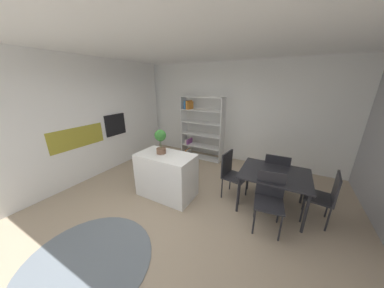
% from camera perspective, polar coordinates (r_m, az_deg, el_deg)
% --- Properties ---
extents(ground_plane, '(8.79, 8.79, 0.00)m').
position_cam_1_polar(ground_plane, '(3.73, -3.96, -18.32)').
color(ground_plane, tan).
extents(ceiling_slab, '(6.40, 5.50, 0.06)m').
position_cam_1_polar(ceiling_slab, '(3.04, -5.36, 30.46)').
color(ceiling_slab, white).
rests_on(ceiling_slab, ground_plane).
extents(back_partition, '(6.40, 0.06, 2.84)m').
position_cam_1_polar(back_partition, '(5.52, 11.23, 9.79)').
color(back_partition, white).
rests_on(back_partition, ground_plane).
extents(tall_cabinet_run_left, '(0.65, 4.95, 2.84)m').
position_cam_1_polar(tall_cabinet_run_left, '(5.17, -31.92, 6.73)').
color(tall_cabinet_run_left, white).
rests_on(tall_cabinet_run_left, ground_plane).
extents(cabinet_niche_splashback, '(0.01, 1.21, 0.47)m').
position_cam_1_polar(cabinet_niche_splashback, '(4.80, -32.56, 1.75)').
color(cabinet_niche_splashback, '#9E932D').
rests_on(cabinet_niche_splashback, ground_plane).
extents(built_in_oven, '(0.06, 0.60, 0.56)m').
position_cam_1_polar(built_in_oven, '(5.30, -23.21, 5.70)').
color(built_in_oven, black).
rests_on(built_in_oven, ground_plane).
extents(kitchen_island, '(1.15, 0.66, 0.91)m').
position_cam_1_polar(kitchen_island, '(3.78, -8.12, -9.78)').
color(kitchen_island, white).
rests_on(kitchen_island, ground_plane).
extents(potted_plant_on_island, '(0.23, 0.23, 0.49)m').
position_cam_1_polar(potted_plant_on_island, '(3.57, -9.98, 1.50)').
color(potted_plant_on_island, brown).
rests_on(potted_plant_on_island, kitchen_island).
extents(open_bookshelf, '(1.30, 0.37, 1.89)m').
position_cam_1_polar(open_bookshelf, '(5.49, 2.49, 5.12)').
color(open_bookshelf, white).
rests_on(open_bookshelf, ground_plane).
extents(foreground_floor_rug, '(1.66, 1.66, 0.01)m').
position_cam_1_polar(foreground_floor_rug, '(3.16, -30.31, -29.67)').
color(foreground_floor_rug, slate).
rests_on(foreground_floor_rug, ground_plane).
extents(dining_table, '(1.16, 0.96, 0.73)m').
position_cam_1_polar(dining_table, '(3.60, 24.75, -9.24)').
color(dining_table, '#232328').
rests_on(dining_table, ground_plane).
extents(dining_chair_far, '(0.47, 0.44, 0.91)m').
position_cam_1_polar(dining_chair_far, '(4.10, 25.17, -7.78)').
color(dining_chair_far, '#232328').
rests_on(dining_chair_far, ground_plane).
extents(dining_chair_window_side, '(0.45, 0.49, 0.92)m').
position_cam_1_polar(dining_chair_window_side, '(3.71, 37.00, -12.65)').
color(dining_chair_window_side, '#232328').
rests_on(dining_chair_window_side, ground_plane).
extents(dining_chair_island_side, '(0.49, 0.50, 0.95)m').
position_cam_1_polar(dining_chair_island_side, '(3.76, 12.29, -8.39)').
color(dining_chair_island_side, '#232328').
rests_on(dining_chair_island_side, ground_plane).
extents(dining_chair_near, '(0.49, 0.51, 0.92)m').
position_cam_1_polar(dining_chair_near, '(3.22, 23.42, -14.88)').
color(dining_chair_near, '#232328').
rests_on(dining_chair_near, ground_plane).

